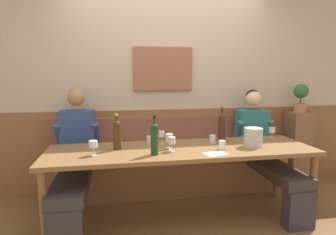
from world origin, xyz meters
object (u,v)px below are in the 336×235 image
water_tumbler_left (149,140)px  wine_glass_near_bucket (272,130)px  wine_bottle_clear_water (117,134)px  ice_bucket (253,137)px  wall_bench (170,171)px  person_right_seat (264,147)px  water_tumbler_right (213,139)px  dining_table (182,155)px  wine_glass_by_bottle (161,135)px  wine_glass_mid_left (93,145)px  person_left_seat (75,155)px  wine_glass_left_end (172,141)px  potted_plant (301,96)px  wine_bottle_green_tall (154,138)px  wine_glass_mid_right (169,138)px  water_tumbler_center (222,145)px  wine_bottle_amber_mid (222,126)px

water_tumbler_left → wine_glass_near_bucket: bearing=1.9°
wine_bottle_clear_water → ice_bucket: bearing=-5.8°
wall_bench → water_tumbler_left: size_ratio=34.08×
person_right_seat → water_tumbler_right: size_ratio=15.10×
person_right_seat → water_tumbler_left: (-1.37, -0.11, 0.16)m
dining_table → water_tumbler_right: size_ratio=31.08×
wine_glass_by_bottle → wine_glass_mid_left: bearing=-154.9°
person_left_seat → wine_glass_left_end: 1.07m
water_tumbler_right → wine_glass_left_end: bearing=-152.9°
wine_bottle_clear_water → water_tumbler_left: 0.38m
ice_bucket → wall_bench: bearing=135.0°
wine_glass_left_end → dining_table: bearing=37.1°
ice_bucket → potted_plant: 1.34m
water_tumbler_right → potted_plant: (1.40, 0.54, 0.40)m
wine_bottle_clear_water → water_tumbler_left: (0.33, 0.15, -0.11)m
wine_bottle_green_tall → wine_glass_mid_right: bearing=48.4°
ice_bucket → wine_glass_mid_left: (-1.58, -0.04, 0.00)m
person_left_seat → water_tumbler_right: size_ratio=15.56×
dining_table → person_right_seat: person_right_seat is taller
wine_glass_near_bucket → potted_plant: 0.85m
ice_bucket → wine_glass_near_bucket: 0.53m
wine_glass_left_end → water_tumbler_right: wine_glass_left_end is taller
dining_table → person_left_seat: size_ratio=2.00×
wall_bench → wine_bottle_green_tall: (-0.30, -0.85, 0.63)m
wall_bench → wine_glass_near_bucket: size_ratio=23.95×
person_left_seat → wine_bottle_clear_water: 0.57m
wine_glass_mid_right → wine_glass_near_bucket: bearing=11.5°
ice_bucket → water_tumbler_right: ice_bucket is taller
ice_bucket → wine_bottle_clear_water: size_ratio=0.55×
wine_glass_left_end → water_tumbler_left: 0.37m
wine_glass_by_bottle → wall_bench: bearing=69.0°
person_right_seat → ice_bucket: (-0.34, -0.39, 0.21)m
wine_glass_mid_right → wine_glass_left_end: bearing=-86.3°
water_tumbler_left → wine_glass_left_end: bearing=-60.2°
wall_bench → wine_glass_near_bucket: bearing=-19.2°
person_left_seat → water_tumbler_center: bearing=-17.6°
wine_glass_left_end → wine_glass_near_bucket: bearing=16.2°
wine_glass_left_end → water_tumbler_right: (0.50, 0.25, -0.06)m
potted_plant → wall_bench: bearing=-178.9°
wine_glass_mid_right → water_tumbler_right: 0.53m
dining_table → wine_glass_mid_left: 0.88m
wine_bottle_amber_mid → wine_glass_near_bucket: (0.64, 0.05, -0.08)m
person_right_seat → water_tumbler_right: bearing=-166.4°
wine_bottle_amber_mid → wall_bench: bearing=138.5°
wine_bottle_amber_mid → potted_plant: potted_plant is taller
wall_bench → wine_bottle_clear_water: 1.07m
water_tumbler_left → wine_bottle_green_tall: bearing=-89.8°
wall_bench → wine_glass_mid_right: bearing=-101.1°
wine_bottle_clear_water → wine_glass_mid_left: 0.29m
wine_glass_left_end → wine_glass_by_bottle: size_ratio=1.00×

